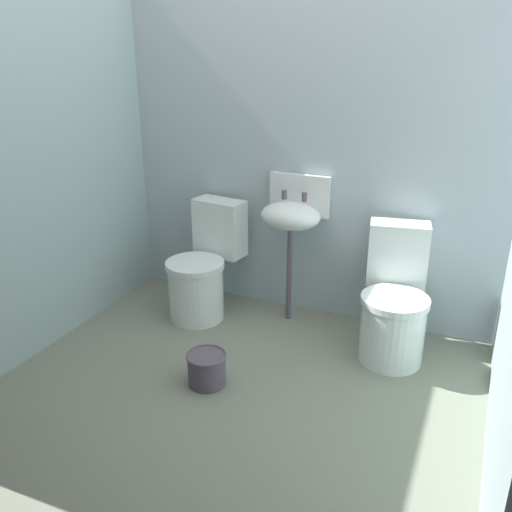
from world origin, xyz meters
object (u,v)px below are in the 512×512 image
object	(u,v)px
sink	(292,214)
toilet_left	(203,271)
toilet_right	(394,306)
bucket	(207,368)

from	to	relation	value
sink	toilet_left	bearing A→B (deg)	-162.00
toilet_left	toilet_right	bearing A→B (deg)	-172.14
toilet_left	toilet_right	world-z (taller)	same
toilet_left	sink	world-z (taller)	sink
toilet_right	sink	world-z (taller)	sink
toilet_left	toilet_right	size ratio (longest dim) A/B	1.00
toilet_left	bucket	bearing A→B (deg)	127.84
bucket	toilet_right	bearing A→B (deg)	40.84
toilet_right	toilet_left	bearing A→B (deg)	-10.81
toilet_left	bucket	world-z (taller)	toilet_left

